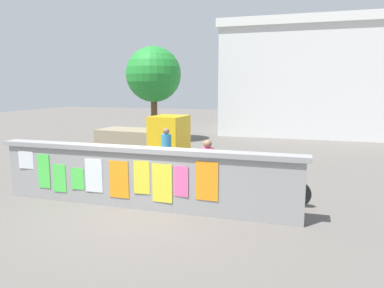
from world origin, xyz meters
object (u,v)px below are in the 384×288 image
Objects in this scene: motorcycle at (230,165)px; person_bystander at (207,164)px; auto_rickshaw_truck at (147,139)px; bicycle_near at (143,176)px; tree_roadside at (154,75)px; person_walking at (166,147)px; bicycle_far at (277,189)px.

person_bystander is (-0.14, -2.34, 0.52)m from motorcycle.
bicycle_near is (1.51, -3.66, -0.54)m from auto_rickshaw_truck.
tree_roadside reaches higher than person_bystander.
auto_rickshaw_truck is at bearing 112.49° from bicycle_near.
person_walking is 0.32× the size of tree_roadside.
auto_rickshaw_truck is at bearing 130.57° from person_bystander.
bicycle_far is (1.64, -2.05, -0.10)m from motorcycle.
tree_roadside is at bearing 128.81° from motorcycle.
bicycle_near is 1.75m from person_walking.
bicycle_far reaches higher than motorcycle.
auto_rickshaw_truck is 4.00m from bicycle_near.
person_bystander reaches higher than bicycle_far.
person_bystander reaches higher than motorcycle.
tree_roadside is (-5.46, 9.31, 2.60)m from person_bystander.
auto_rickshaw_truck is 2.60m from person_walking.
tree_roadside is at bearing 109.88° from auto_rickshaw_truck.
bicycle_near is 9.89m from tree_roadside.
person_walking is at bearing -51.33° from auto_rickshaw_truck.
person_bystander is at bearing -170.86° from bicycle_far.
tree_roadside reaches higher than person_walking.
auto_rickshaw_truck is at bearing 143.87° from bicycle_far.
auto_rickshaw_truck is 2.28× the size of person_bystander.
bicycle_far is at bearing 9.14° from person_bystander.
auto_rickshaw_truck is 2.20× the size of bicycle_far.
motorcycle is at bearing 128.62° from bicycle_far.
person_walking is (-2.14, -0.13, 0.52)m from motorcycle.
person_walking reaches higher than bicycle_near.
person_bystander is at bearing -49.43° from auto_rickshaw_truck.
bicycle_near is at bearing -141.97° from motorcycle.
person_walking is at bearing 153.10° from bicycle_far.
motorcycle is 1.17× the size of person_walking.
person_walking is 8.31m from tree_roadside.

